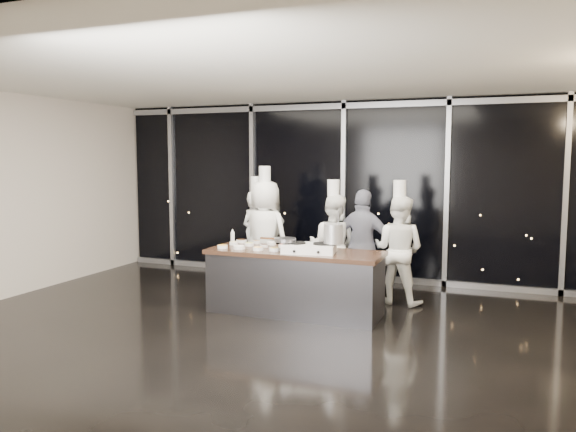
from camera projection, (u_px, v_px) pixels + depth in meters
The scene contains 14 objects.
ground at pixel (270, 332), 7.10m from camera, with size 9.00×9.00×0.00m, color black.
room_shell at pixel (282, 153), 6.80m from camera, with size 9.02×7.02×3.21m.
window_wall at pixel (344, 191), 10.11m from camera, with size 8.90×0.11×3.20m.
demo_counter at pixel (295, 282), 7.88m from camera, with size 2.46×0.86×0.90m.
stove at pixel (309, 248), 7.64m from camera, with size 0.76×0.53×0.14m.
frying_pan at pixel (285, 240), 7.71m from camera, with size 0.54×0.34×0.05m.
stock_pot at pixel (333, 234), 7.56m from camera, with size 0.26×0.26×0.26m, color #ADADAF.
prep_bowls at pixel (262, 246), 8.07m from camera, with size 1.41×0.72×0.05m.
squeeze_bottle at pixel (233, 236), 8.55m from camera, with size 0.06×0.06×0.21m.
chef_far_left at pixel (257, 237), 9.49m from camera, with size 0.69×0.56×1.88m.
chef_left at pixel (265, 235), 9.22m from camera, with size 1.00×0.77×2.05m.
chef_center at pixel (333, 245), 8.78m from camera, with size 0.79×0.62×1.85m.
guest at pixel (363, 245), 8.56m from camera, with size 1.06×0.56×1.71m.
chef_right at pixel (398, 249), 8.41m from camera, with size 0.90×0.76×1.86m.
Camera 1 is at (2.71, -6.35, 2.20)m, focal length 35.00 mm.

